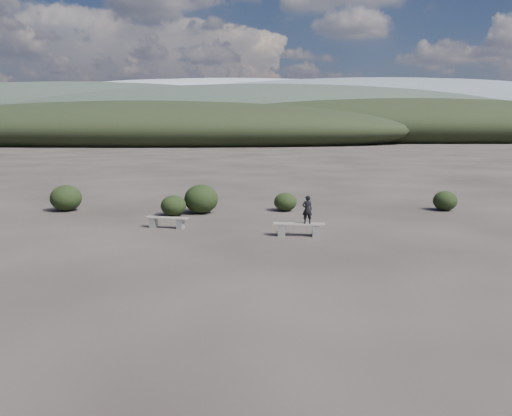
{
  "coord_description": "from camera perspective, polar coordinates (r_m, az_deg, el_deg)",
  "views": [
    {
      "loc": [
        0.11,
        -13.11,
        3.88
      ],
      "look_at": [
        -0.14,
        3.5,
        1.1
      ],
      "focal_mm": 35.0,
      "sensor_mm": 36.0,
      "label": 1
    }
  ],
  "objects": [
    {
      "name": "seated_person",
      "position": [
        17.5,
        5.87,
        -0.18
      ],
      "size": [
        0.39,
        0.29,
        0.99
      ],
      "primitive_type": "imported",
      "rotation": [
        0.0,
        0.0,
        3.28
      ],
      "color": "black",
      "rests_on": "bench_right"
    },
    {
      "name": "shrub_c",
      "position": [
        22.71,
        3.38,
        0.71
      ],
      "size": [
        1.04,
        1.04,
        0.83
      ],
      "primitive_type": "ellipsoid",
      "color": "black",
      "rests_on": "ground"
    },
    {
      "name": "bench_left",
      "position": [
        19.24,
        -10.16,
        -1.52
      ],
      "size": [
        1.69,
        0.7,
        0.41
      ],
      "rotation": [
        0.0,
        0.0,
        -0.22
      ],
      "color": "slate",
      "rests_on": "ground"
    },
    {
      "name": "shrub_b",
      "position": [
        22.18,
        -6.28,
        1.04
      ],
      "size": [
        1.5,
        1.5,
        1.28
      ],
      "primitive_type": "ellipsoid",
      "color": "black",
      "rests_on": "ground"
    },
    {
      "name": "shrub_f",
      "position": [
        24.26,
        -20.9,
        1.07
      ],
      "size": [
        1.39,
        1.39,
        1.18
      ],
      "primitive_type": "ellipsoid",
      "color": "black",
      "rests_on": "ground"
    },
    {
      "name": "ground",
      "position": [
        13.67,
        0.37,
        -6.98
      ],
      "size": [
        1200.0,
        1200.0,
        0.0
      ],
      "primitive_type": "plane",
      "color": "#2A2420",
      "rests_on": "ground"
    },
    {
      "name": "bench_right",
      "position": [
        17.62,
        4.91,
        -2.33
      ],
      "size": [
        1.84,
        0.5,
        0.45
      ],
      "rotation": [
        0.0,
        0.0,
        -0.07
      ],
      "color": "slate",
      "rests_on": "ground"
    },
    {
      "name": "mountain_ridges",
      "position": [
        352.32,
        -0.38,
        10.62
      ],
      "size": [
        500.0,
        400.0,
        56.0
      ],
      "color": "black",
      "rests_on": "ground"
    },
    {
      "name": "shrub_a",
      "position": [
        21.74,
        -9.42,
        0.28
      ],
      "size": [
        1.09,
        1.09,
        0.89
      ],
      "primitive_type": "ellipsoid",
      "color": "black",
      "rests_on": "ground"
    },
    {
      "name": "shrub_e",
      "position": [
        24.38,
        20.8,
        0.78
      ],
      "size": [
        1.08,
        1.08,
        0.9
      ],
      "primitive_type": "ellipsoid",
      "color": "black",
      "rests_on": "ground"
    }
  ]
}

